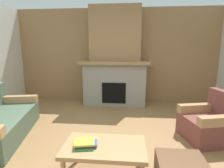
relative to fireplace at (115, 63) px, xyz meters
name	(u,v)px	position (x,y,z in m)	size (l,w,h in m)	color
ground	(102,152)	(0.00, -2.62, -1.16)	(9.00, 9.00, 0.00)	olive
wall_back_wood_panel	(116,55)	(0.00, 0.38, 0.19)	(6.00, 0.12, 2.70)	#997047
fireplace	(115,63)	(0.00, 0.00, 0.00)	(1.90, 0.82, 2.70)	gray
armchair	(210,123)	(1.82, -2.03, -0.87)	(0.92, 0.92, 0.85)	brown
coffee_table	(105,149)	(0.12, -3.15, -0.79)	(1.00, 0.60, 0.43)	tan
book_stack_near_edge	(85,144)	(-0.11, -3.20, -0.70)	(0.30, 0.27, 0.07)	#3D7F4C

